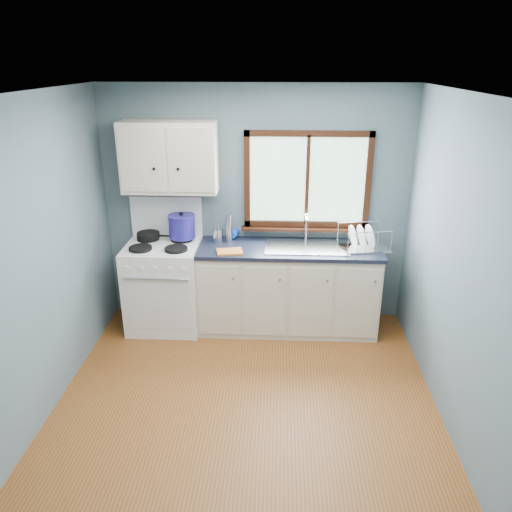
{
  "coord_description": "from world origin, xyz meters",
  "views": [
    {
      "loc": [
        0.26,
        -3.29,
        2.72
      ],
      "look_at": [
        0.05,
        0.9,
        1.05
      ],
      "focal_mm": 35.0,
      "sensor_mm": 36.0,
      "label": 1
    }
  ],
  "objects_px": {
    "thermos": "(229,228)",
    "sink": "(306,253)",
    "base_cabinets": "(287,292)",
    "stockpot": "(182,226)",
    "utensil_crock": "(218,235)",
    "skillet": "(149,235)",
    "gas_range": "(165,283)",
    "dish_rack": "(362,242)"
  },
  "relations": [
    {
      "from": "base_cabinets",
      "to": "dish_rack",
      "type": "distance_m",
      "value": 0.94
    },
    {
      "from": "base_cabinets",
      "to": "sink",
      "type": "xyz_separation_m",
      "value": [
        0.18,
        -0.0,
        0.45
      ]
    },
    {
      "from": "gas_range",
      "to": "skillet",
      "type": "height_order",
      "value": "gas_range"
    },
    {
      "from": "dish_rack",
      "to": "utensil_crock",
      "type": "bearing_deg",
      "value": 164.25
    },
    {
      "from": "sink",
      "to": "skillet",
      "type": "height_order",
      "value": "sink"
    },
    {
      "from": "gas_range",
      "to": "utensil_crock",
      "type": "relative_size",
      "value": 3.98
    },
    {
      "from": "skillet",
      "to": "utensil_crock",
      "type": "height_order",
      "value": "utensil_crock"
    },
    {
      "from": "gas_range",
      "to": "dish_rack",
      "type": "height_order",
      "value": "gas_range"
    },
    {
      "from": "utensil_crock",
      "to": "gas_range",
      "type": "bearing_deg",
      "value": -164.98
    },
    {
      "from": "thermos",
      "to": "dish_rack",
      "type": "distance_m",
      "value": 1.38
    },
    {
      "from": "stockpot",
      "to": "thermos",
      "type": "xyz_separation_m",
      "value": [
        0.49,
        -0.0,
        -0.02
      ]
    },
    {
      "from": "utensil_crock",
      "to": "skillet",
      "type": "bearing_deg",
      "value": -179.04
    },
    {
      "from": "base_cabinets",
      "to": "skillet",
      "type": "xyz_separation_m",
      "value": [
        -1.47,
        0.12,
        0.57
      ]
    },
    {
      "from": "base_cabinets",
      "to": "skillet",
      "type": "relative_size",
      "value": 4.93
    },
    {
      "from": "base_cabinets",
      "to": "dish_rack",
      "type": "bearing_deg",
      "value": 1.3
    },
    {
      "from": "base_cabinets",
      "to": "stockpot",
      "type": "distance_m",
      "value": 1.31
    },
    {
      "from": "thermos",
      "to": "sink",
      "type": "bearing_deg",
      "value": -9.27
    },
    {
      "from": "skillet",
      "to": "dish_rack",
      "type": "xyz_separation_m",
      "value": [
        2.22,
        -0.1,
        -0.0
      ]
    },
    {
      "from": "gas_range",
      "to": "thermos",
      "type": "height_order",
      "value": "gas_range"
    },
    {
      "from": "base_cabinets",
      "to": "skillet",
      "type": "distance_m",
      "value": 1.59
    },
    {
      "from": "gas_range",
      "to": "sink",
      "type": "relative_size",
      "value": 1.62
    },
    {
      "from": "base_cabinets",
      "to": "utensil_crock",
      "type": "distance_m",
      "value": 0.95
    },
    {
      "from": "stockpot",
      "to": "utensil_crock",
      "type": "xyz_separation_m",
      "value": [
        0.38,
        0.0,
        -0.09
      ]
    },
    {
      "from": "dish_rack",
      "to": "skillet",
      "type": "bearing_deg",
      "value": 166.03
    },
    {
      "from": "stockpot",
      "to": "dish_rack",
      "type": "distance_m",
      "value": 1.87
    },
    {
      "from": "stockpot",
      "to": "utensil_crock",
      "type": "relative_size",
      "value": 1.05
    },
    {
      "from": "utensil_crock",
      "to": "thermos",
      "type": "bearing_deg",
      "value": -0.74
    },
    {
      "from": "utensil_crock",
      "to": "dish_rack",
      "type": "bearing_deg",
      "value": -4.44
    },
    {
      "from": "sink",
      "to": "utensil_crock",
      "type": "relative_size",
      "value": 2.46
    },
    {
      "from": "utensil_crock",
      "to": "thermos",
      "type": "relative_size",
      "value": 1.17
    },
    {
      "from": "gas_range",
      "to": "thermos",
      "type": "xyz_separation_m",
      "value": [
        0.68,
        0.15,
        0.57
      ]
    },
    {
      "from": "utensil_crock",
      "to": "thermos",
      "type": "height_order",
      "value": "utensil_crock"
    },
    {
      "from": "skillet",
      "to": "dish_rack",
      "type": "distance_m",
      "value": 2.22
    },
    {
      "from": "gas_range",
      "to": "dish_rack",
      "type": "bearing_deg",
      "value": 0.99
    },
    {
      "from": "stockpot",
      "to": "dish_rack",
      "type": "height_order",
      "value": "stockpot"
    },
    {
      "from": "gas_range",
      "to": "base_cabinets",
      "type": "bearing_deg",
      "value": 0.82
    },
    {
      "from": "base_cabinets",
      "to": "sink",
      "type": "relative_size",
      "value": 2.2
    },
    {
      "from": "sink",
      "to": "stockpot",
      "type": "bearing_deg",
      "value": 174.2
    },
    {
      "from": "dish_rack",
      "to": "thermos",
      "type": "bearing_deg",
      "value": 163.94
    },
    {
      "from": "thermos",
      "to": "dish_rack",
      "type": "bearing_deg",
      "value": -4.76
    },
    {
      "from": "gas_range",
      "to": "base_cabinets",
      "type": "height_order",
      "value": "gas_range"
    },
    {
      "from": "base_cabinets",
      "to": "skillet",
      "type": "height_order",
      "value": "skillet"
    }
  ]
}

